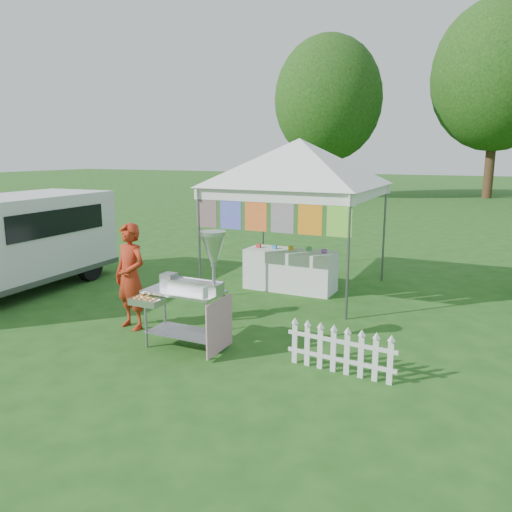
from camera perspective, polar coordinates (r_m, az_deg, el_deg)
The scene contains 9 objects.
ground at distance 7.25m, azimuth -5.45°, elevation -10.45°, with size 120.00×120.00×0.00m, color #204E16.
canopy_main at distance 9.87m, azimuth 4.98°, elevation 13.19°, with size 4.24×4.24×3.45m.
tree_left at distance 31.36m, azimuth 8.24°, elevation 17.31°, with size 6.40×6.40×9.53m.
tree_mid at distance 34.02m, azimuth 25.92°, elevation 18.06°, with size 7.60×7.60×11.52m.
donut_cart at distance 6.89m, azimuth -7.08°, elevation -2.86°, with size 1.23×0.84×1.71m.
vendor at distance 8.02m, azimuth -14.15°, elevation -2.29°, with size 0.61×0.40×1.67m, color #A62914.
cargo_van at distance 10.92m, azimuth -26.42°, elevation 1.49°, with size 2.02×4.63×1.89m.
picket_fence at distance 6.44m, azimuth 9.59°, elevation -10.73°, with size 1.44×0.14×0.56m.
display_table at distance 10.08m, azimuth 3.93°, elevation -1.61°, with size 1.80×0.70×0.81m, color white.
Camera 1 is at (3.50, -5.73, 2.73)m, focal length 35.00 mm.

